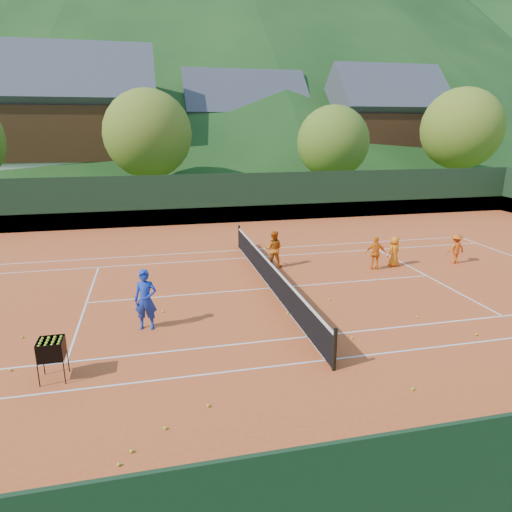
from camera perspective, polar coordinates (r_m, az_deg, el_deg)
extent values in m
plane|color=#2C4C18|center=(16.74, 1.84, -4.10)|extent=(400.00, 400.00, 0.00)
cube|color=#C94D20|center=(16.73, 1.84, -4.07)|extent=(40.00, 24.00, 0.02)
cone|color=#133412|center=(194.64, 18.35, 27.57)|extent=(260.00, 260.00, 95.00)
imported|color=#1A36AC|center=(13.55, -13.63, -5.34)|extent=(0.74, 0.57, 1.79)
imported|color=orange|center=(19.05, 2.23, 0.89)|extent=(0.91, 0.81, 1.54)
imported|color=orange|center=(19.31, 14.73, 0.34)|extent=(0.88, 0.57, 1.40)
imported|color=orange|center=(20.03, 16.89, 0.56)|extent=(0.74, 0.63, 1.28)
imported|color=#DF5613|center=(21.36, 23.68, 0.85)|extent=(0.86, 0.53, 1.30)
sphere|color=#B3DE25|center=(13.16, 11.92, -9.98)|extent=(0.07, 0.07, 0.07)
sphere|color=#B3DE25|center=(9.26, -15.31, -22.47)|extent=(0.07, 0.07, 0.07)
sphere|color=#B3DE25|center=(15.76, 9.16, -5.39)|extent=(0.07, 0.07, 0.07)
sphere|color=#B3DE25|center=(15.02, 19.44, -7.23)|extent=(0.07, 0.07, 0.07)
sphere|color=#B3DE25|center=(14.49, 25.83, -8.82)|extent=(0.07, 0.07, 0.07)
sphere|color=#B3DE25|center=(14.48, -27.17, -9.01)|extent=(0.07, 0.07, 0.07)
sphere|color=#B3DE25|center=(9.05, -16.80, -23.68)|extent=(0.07, 0.07, 0.07)
sphere|color=#B3DE25|center=(14.90, -11.59, -6.81)|extent=(0.07, 0.07, 0.07)
sphere|color=#B3DE25|center=(14.53, 4.00, -7.11)|extent=(0.07, 0.07, 0.07)
sphere|color=#B3DE25|center=(10.16, -5.98, -18.10)|extent=(0.07, 0.07, 0.07)
sphere|color=#B3DE25|center=(9.67, -11.29, -20.35)|extent=(0.07, 0.07, 0.07)
sphere|color=#B3DE25|center=(11.20, 18.99, -15.45)|extent=(0.07, 0.07, 0.07)
sphere|color=#B3DE25|center=(14.76, 7.19, -6.81)|extent=(0.07, 0.07, 0.07)
sphere|color=#B3DE25|center=(12.81, -28.36, -12.42)|extent=(0.07, 0.07, 0.07)
cube|color=white|center=(11.97, 8.75, -12.74)|extent=(23.77, 0.06, 0.00)
cube|color=white|center=(21.83, -1.84, 0.76)|extent=(23.77, 0.06, 0.00)
cube|color=white|center=(13.10, 6.52, -9.99)|extent=(23.77, 0.06, 0.00)
cube|color=white|center=(20.54, -1.09, -0.22)|extent=(23.77, 0.06, 0.00)
cube|color=white|center=(16.39, -20.44, -5.50)|extent=(0.06, 8.23, 0.00)
cube|color=white|center=(19.31, 20.55, -2.31)|extent=(0.06, 8.23, 0.00)
cube|color=white|center=(16.73, 1.84, -4.03)|extent=(12.80, 0.06, 0.00)
cube|color=silver|center=(16.73, 1.84, -4.03)|extent=(0.06, 10.97, 0.00)
cube|color=black|center=(16.58, 1.86, -2.58)|extent=(0.03, 11.97, 0.90)
cube|color=white|center=(16.44, 1.87, -1.02)|extent=(0.05, 11.97, 0.06)
cylinder|color=black|center=(11.31, 9.81, -11.46)|extent=(0.10, 0.10, 1.10)
cylinder|color=black|center=(22.17, -2.11, 2.45)|extent=(0.10, 0.10, 1.10)
cube|color=black|center=(27.81, -4.52, 7.16)|extent=(40.00, 0.05, 3.00)
cube|color=#1A5E2A|center=(27.98, -4.47, 5.13)|extent=(40.40, 0.05, 1.00)
cylinder|color=black|center=(11.73, -25.54, -13.37)|extent=(0.02, 0.02, 0.55)
cylinder|color=black|center=(11.61, -22.83, -13.33)|extent=(0.02, 0.02, 0.55)
cylinder|color=black|center=(12.20, -25.01, -12.13)|extent=(0.02, 0.02, 0.55)
cylinder|color=black|center=(12.09, -22.41, -12.08)|extent=(0.02, 0.02, 0.55)
cube|color=black|center=(11.78, -24.10, -11.54)|extent=(0.55, 0.55, 0.02)
cube|color=black|center=(11.44, -24.48, -11.15)|extent=(0.55, 0.02, 0.45)
cube|color=black|center=(11.93, -23.99, -9.98)|extent=(0.55, 0.02, 0.45)
cube|color=black|center=(11.74, -25.56, -10.58)|extent=(0.02, 0.55, 0.45)
cube|color=black|center=(11.63, -22.88, -10.52)|extent=(0.02, 0.55, 0.45)
sphere|color=#CCE526|center=(11.47, -25.54, -10.16)|extent=(0.07, 0.07, 0.07)
sphere|color=#CCE526|center=(11.59, -25.40, -9.87)|extent=(0.07, 0.07, 0.07)
sphere|color=#CCE526|center=(11.71, -25.27, -9.59)|extent=(0.07, 0.07, 0.07)
sphere|color=#CCE526|center=(11.83, -25.14, -9.31)|extent=(0.07, 0.07, 0.07)
sphere|color=#CCE526|center=(11.44, -24.86, -10.15)|extent=(0.07, 0.07, 0.07)
sphere|color=#CCE526|center=(11.56, -24.73, -9.86)|extent=(0.07, 0.07, 0.07)
sphere|color=#CCE526|center=(11.68, -24.61, -9.57)|extent=(0.07, 0.07, 0.07)
sphere|color=#CCE526|center=(11.80, -24.48, -9.29)|extent=(0.07, 0.07, 0.07)
sphere|color=#CCE526|center=(11.41, -24.18, -10.13)|extent=(0.07, 0.07, 0.07)
sphere|color=#CCE526|center=(11.53, -24.06, -9.84)|extent=(0.07, 0.07, 0.07)
sphere|color=#CCE526|center=(11.65, -23.94, -9.55)|extent=(0.07, 0.07, 0.07)
sphere|color=#CCE526|center=(11.77, -23.82, -9.27)|extent=(0.07, 0.07, 0.07)
sphere|color=#CCE526|center=(11.38, -23.50, -10.11)|extent=(0.07, 0.07, 0.07)
sphere|color=#CCE526|center=(11.50, -23.38, -9.82)|extent=(0.07, 0.07, 0.07)
sphere|color=#CCE526|center=(11.62, -23.27, -9.53)|extent=(0.07, 0.07, 0.07)
sphere|color=#CCE526|center=(11.74, -23.16, -9.25)|extent=(0.07, 0.07, 0.07)
cube|color=beige|center=(45.78, -20.73, 9.52)|extent=(12.00, 9.00, 2.88)
cube|color=#381F0F|center=(45.58, -21.19, 14.11)|extent=(12.24, 9.18, 4.48)
cube|color=#42424A|center=(45.63, -21.56, 17.66)|extent=(13.80, 9.93, 9.93)
cube|color=beige|center=(50.41, -1.50, 10.81)|extent=(11.00, 8.00, 2.52)
cube|color=#381B0F|center=(50.23, -1.53, 14.47)|extent=(11.22, 8.16, 3.92)
cube|color=#3E3E46|center=(50.23, -1.55, 17.39)|extent=(12.65, 8.82, 8.82)
cube|color=beige|center=(51.39, 15.19, 10.47)|extent=(10.00, 8.00, 2.70)
cube|color=#371C0F|center=(51.21, 15.48, 14.31)|extent=(10.20, 8.16, 4.20)
cube|color=#414048|center=(51.23, 15.71, 17.32)|extent=(11.50, 8.82, 8.82)
cylinder|color=#422A1A|center=(35.45, -12.98, 8.56)|extent=(0.36, 0.36, 2.88)
sphere|color=#4F731E|center=(35.20, -13.37, 14.63)|extent=(6.40, 6.40, 6.40)
cylinder|color=#422B1A|center=(37.24, 9.36, 8.81)|extent=(0.36, 0.36, 2.52)
sphere|color=#426E1D|center=(36.99, 9.60, 13.87)|extent=(5.60, 5.60, 5.60)
cylinder|color=#3F2919|center=(44.00, 23.69, 9.12)|extent=(0.36, 0.36, 3.06)
sphere|color=#52761F|center=(43.80, 24.28, 14.29)|extent=(6.80, 6.80, 6.80)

